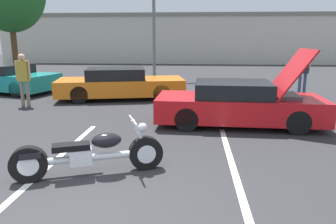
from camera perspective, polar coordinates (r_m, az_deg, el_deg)
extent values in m
plane|color=#2D2D30|center=(4.57, -16.75, -17.99)|extent=(80.00, 80.00, 0.00)
cube|color=white|center=(6.86, -18.42, -7.41)|extent=(0.12, 4.55, 0.01)
cube|color=white|center=(6.38, 10.97, -8.49)|extent=(0.12, 4.55, 0.01)
cube|color=beige|center=(31.16, 1.67, 12.67)|extent=(32.00, 4.00, 4.40)
cube|color=slate|center=(31.22, 1.69, 16.43)|extent=(32.00, 4.20, 0.30)
cylinder|color=slate|center=(19.58, -2.48, 16.86)|extent=(0.18, 0.18, 7.35)
cylinder|color=brown|center=(20.52, -25.12, 9.59)|extent=(0.32, 0.32, 3.11)
cylinder|color=black|center=(5.86, -3.90, -7.13)|extent=(0.62, 0.36, 0.60)
cylinder|color=black|center=(5.81, -23.10, -8.39)|extent=(0.62, 0.36, 0.60)
cylinder|color=silver|center=(5.86, -3.90, -7.13)|extent=(0.37, 0.28, 0.33)
cylinder|color=silver|center=(5.81, -23.10, -8.39)|extent=(0.37, 0.28, 0.33)
cylinder|color=silver|center=(5.75, -13.45, -7.72)|extent=(1.58, 0.69, 0.12)
cube|color=silver|center=(5.73, -14.92, -7.44)|extent=(0.42, 0.35, 0.28)
ellipsoid|color=black|center=(5.68, -10.66, -4.87)|extent=(0.57, 0.44, 0.26)
cube|color=black|center=(5.68, -16.50, -5.83)|extent=(0.66, 0.46, 0.10)
cube|color=black|center=(5.74, -22.76, -6.83)|extent=(0.39, 0.32, 0.10)
cylinder|color=silver|center=(5.74, -4.90, -4.19)|extent=(0.31, 0.17, 0.62)
cylinder|color=silver|center=(5.64, -6.11, -1.43)|extent=(0.28, 0.67, 0.04)
sphere|color=silver|center=(5.71, -4.45, -2.69)|extent=(0.16, 0.16, 0.16)
cylinder|color=silver|center=(5.88, -17.75, -8.16)|extent=(1.21, 0.52, 0.09)
cube|color=red|center=(8.93, 12.20, 0.73)|extent=(4.40, 1.88, 0.61)
cube|color=black|center=(8.83, 11.23, 3.93)|extent=(2.01, 1.62, 0.39)
cylinder|color=black|center=(8.49, 21.68, -1.69)|extent=(0.61, 0.24, 0.60)
cylinder|color=black|center=(9.91, 19.50, 0.47)|extent=(0.61, 0.24, 0.60)
cylinder|color=black|center=(8.20, 3.26, -1.27)|extent=(0.61, 0.24, 0.60)
cylinder|color=black|center=(9.67, 3.79, 0.89)|extent=(0.61, 0.24, 0.60)
cube|color=red|center=(9.00, 20.39, 6.27)|extent=(0.96, 1.62, 1.27)
cube|color=#4C4C51|center=(9.08, 19.79, 2.14)|extent=(0.63, 0.97, 0.28)
cube|color=teal|center=(15.65, -26.04, 4.90)|extent=(4.52, 3.00, 0.64)
cube|color=black|center=(15.72, -26.64, 6.73)|extent=(2.27, 2.19, 0.37)
cylinder|color=black|center=(14.16, -24.83, 3.57)|extent=(0.65, 0.38, 0.61)
cylinder|color=black|center=(15.40, -20.35, 4.62)|extent=(0.65, 0.38, 0.61)
cylinder|color=black|center=(17.18, -26.92, 4.81)|extent=(0.65, 0.38, 0.61)
cube|color=orange|center=(12.69, -8.16, 4.42)|extent=(5.00, 2.73, 0.59)
cube|color=black|center=(12.63, -9.10, 6.64)|extent=(2.41, 2.02, 0.41)
cylinder|color=black|center=(12.00, -1.16, 3.32)|extent=(0.66, 0.34, 0.63)
cylinder|color=black|center=(13.56, -1.88, 4.42)|extent=(0.66, 0.34, 0.63)
cylinder|color=black|center=(12.05, -15.18, 2.91)|extent=(0.66, 0.34, 0.63)
cylinder|color=black|center=(13.60, -14.30, 4.05)|extent=(0.66, 0.34, 0.63)
cylinder|color=#38476B|center=(14.37, 21.93, 4.50)|extent=(0.12, 0.12, 0.89)
cylinder|color=#38476B|center=(14.43, 22.69, 4.47)|extent=(0.12, 0.12, 0.89)
cube|color=#26262D|center=(14.31, 22.58, 7.63)|extent=(0.36, 0.20, 0.70)
cylinder|color=tan|center=(14.25, 21.75, 7.82)|extent=(0.08, 0.08, 0.63)
cylinder|color=tan|center=(14.38, 23.43, 7.72)|extent=(0.08, 0.08, 0.63)
sphere|color=tan|center=(14.29, 22.75, 9.51)|extent=(0.24, 0.24, 0.24)
cylinder|color=gray|center=(12.24, -24.05, 2.95)|extent=(0.12, 0.12, 0.86)
cylinder|color=gray|center=(12.15, -23.22, 2.95)|extent=(0.12, 0.12, 0.86)
cube|color=#B29933|center=(12.10, -23.97, 6.54)|extent=(0.36, 0.20, 0.68)
cylinder|color=tan|center=(12.21, -24.90, 6.66)|extent=(0.08, 0.08, 0.61)
cylinder|color=tan|center=(12.00, -23.05, 6.74)|extent=(0.08, 0.08, 0.61)
sphere|color=tan|center=(12.07, -24.16, 8.69)|extent=(0.23, 0.23, 0.23)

